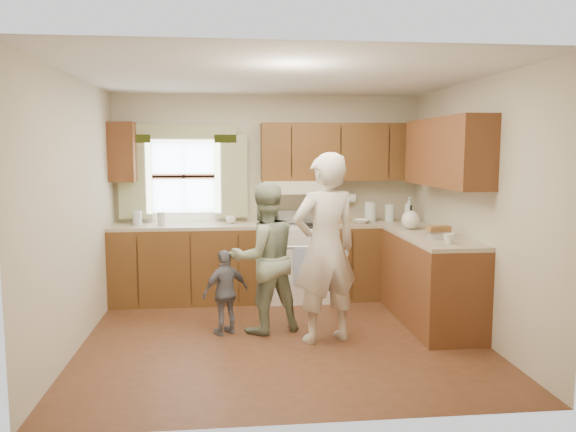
{
  "coord_description": "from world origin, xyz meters",
  "views": [
    {
      "loc": [
        -0.51,
        -5.28,
        1.82
      ],
      "look_at": [
        0.1,
        0.4,
        1.15
      ],
      "focal_mm": 35.0,
      "sensor_mm": 36.0,
      "label": 1
    }
  ],
  "objects": [
    {
      "name": "stove",
      "position": [
        0.3,
        1.44,
        0.47
      ],
      "size": [
        0.76,
        0.67,
        1.07
      ],
      "color": "silver",
      "rests_on": "ground"
    },
    {
      "name": "kitchen_fixtures",
      "position": [
        0.61,
        1.08,
        0.84
      ],
      "size": [
        3.8,
        2.25,
        2.15
      ],
      "color": "#43260E",
      "rests_on": "ground"
    },
    {
      "name": "child",
      "position": [
        -0.54,
        0.18,
        0.42
      ],
      "size": [
        0.54,
        0.42,
        0.85
      ],
      "primitive_type": "imported",
      "rotation": [
        0.0,
        0.0,
        3.65
      ],
      "color": "slate",
      "rests_on": "ground"
    },
    {
      "name": "woman_right",
      "position": [
        -0.16,
        0.23,
        0.75
      ],
      "size": [
        0.88,
        0.78,
        1.5
      ],
      "primitive_type": "imported",
      "rotation": [
        0.0,
        0.0,
        3.49
      ],
      "color": "#28442A",
      "rests_on": "ground"
    },
    {
      "name": "woman_left",
      "position": [
        0.4,
        -0.12,
        0.9
      ],
      "size": [
        0.75,
        0.6,
        1.8
      ],
      "primitive_type": "imported",
      "rotation": [
        0.0,
        0.0,
        3.43
      ],
      "color": "beige",
      "rests_on": "ground"
    },
    {
      "name": "room",
      "position": [
        0.0,
        0.0,
        1.25
      ],
      "size": [
        3.8,
        3.8,
        3.8
      ],
      "color": "#4E2C18",
      "rests_on": "ground"
    }
  ]
}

